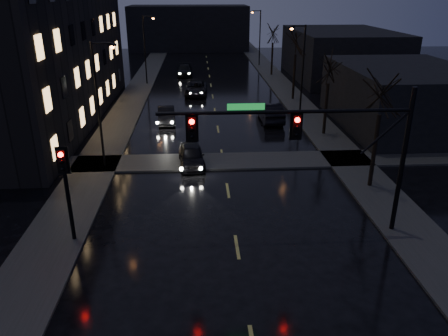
{
  "coord_description": "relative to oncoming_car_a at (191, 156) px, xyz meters",
  "views": [
    {
      "loc": [
        -1.62,
        -8.89,
        10.85
      ],
      "look_at": [
        -0.49,
        9.68,
        3.2
      ],
      "focal_mm": 35.0,
      "sensor_mm": 36.0,
      "label": 1
    }
  ],
  "objects": [
    {
      "name": "oncoming_car_a",
      "position": [
        0.0,
        0.0,
        0.0
      ],
      "size": [
        1.94,
        4.13,
        1.37
      ],
      "primitive_type": "imported",
      "rotation": [
        0.0,
        0.0,
        0.08
      ],
      "color": "black",
      "rests_on": "ground"
    },
    {
      "name": "tree_near",
      "position": [
        10.53,
        -4.08,
        5.53
      ],
      "size": [
        3.52,
        3.52,
        8.08
      ],
      "color": "black",
      "rests_on": "ground"
    },
    {
      "name": "streetlight_r_mid",
      "position": [
        9.72,
        11.92,
        4.09
      ],
      "size": [
        1.53,
        0.28,
        8.0
      ],
      "color": "black",
      "rests_on": "ground"
    },
    {
      "name": "sidewalk_cross",
      "position": [
        2.13,
        0.42,
        -0.62
      ],
      "size": [
        40.0,
        3.0,
        0.12
      ],
      "primitive_type": "cube",
      "color": "#2D2D2B",
      "rests_on": "ground"
    },
    {
      "name": "lead_car",
      "position": [
        6.85,
        10.04,
        0.13
      ],
      "size": [
        1.86,
        5.0,
        1.63
      ],
      "primitive_type": "imported",
      "rotation": [
        0.0,
        0.0,
        3.17
      ],
      "color": "black",
      "rests_on": "ground"
    },
    {
      "name": "sidewalk_left",
      "position": [
        -6.37,
        16.92,
        -0.62
      ],
      "size": [
        3.0,
        140.0,
        0.12
      ],
      "primitive_type": "cube",
      "color": "#2D2D2B",
      "rests_on": "ground"
    },
    {
      "name": "apartment_block",
      "position": [
        -14.37,
        11.92,
        5.32
      ],
      "size": [
        12.0,
        30.0,
        12.0
      ],
      "primitive_type": "cube",
      "color": "black",
      "rests_on": "ground"
    },
    {
      "name": "oncoming_car_d",
      "position": [
        -1.16,
        32.55,
        0.04
      ],
      "size": [
        2.04,
        5.0,
        1.45
      ],
      "primitive_type": "imported",
      "rotation": [
        0.0,
        0.0,
        0.0
      ],
      "color": "black",
      "rests_on": "ground"
    },
    {
      "name": "tree_far",
      "position": [
        10.53,
        31.92,
        5.38
      ],
      "size": [
        3.43,
        3.43,
        7.88
      ],
      "color": "black",
      "rests_on": "ground"
    },
    {
      "name": "commercial_right_far",
      "position": [
        19.13,
        29.92,
        2.32
      ],
      "size": [
        12.0,
        18.0,
        6.0
      ],
      "primitive_type": "cube",
      "color": "black",
      "rests_on": "ground"
    },
    {
      "name": "signal_mast",
      "position": [
        5.98,
        -9.08,
        4.19
      ],
      "size": [
        11.11,
        0.41,
        7.0
      ],
      "color": "black",
      "rests_on": "ground"
    },
    {
      "name": "tree_mid_b",
      "position": [
        10.53,
        17.92,
        5.93
      ],
      "size": [
        3.74,
        3.74,
        8.59
      ],
      "color": "black",
      "rests_on": "ground"
    },
    {
      "name": "far_block",
      "position": [
        -0.87,
        59.92,
        3.32
      ],
      "size": [
        22.0,
        10.0,
        8.0
      ],
      "primitive_type": "cube",
      "color": "black",
      "rests_on": "ground"
    },
    {
      "name": "commercial_right_near",
      "position": [
        17.63,
        7.92,
        1.82
      ],
      "size": [
        10.0,
        14.0,
        5.0
      ],
      "primitive_type": "cube",
      "color": "black",
      "rests_on": "ground"
    },
    {
      "name": "sidewalk_right",
      "position": [
        10.63,
        16.92,
        -0.62
      ],
      "size": [
        3.0,
        140.0,
        0.12
      ],
      "primitive_type": "cube",
      "color": "#2D2D2B",
      "rests_on": "ground"
    },
    {
      "name": "signal_pole_left",
      "position": [
        -5.37,
        -9.09,
        2.33
      ],
      "size": [
        0.35,
        0.41,
        4.53
      ],
      "color": "black",
      "rests_on": "ground"
    },
    {
      "name": "streetlight_r_far",
      "position": [
        9.72,
        39.92,
        4.09
      ],
      "size": [
        1.53,
        0.28,
        8.0
      ],
      "color": "black",
      "rests_on": "ground"
    },
    {
      "name": "tree_mid_a",
      "position": [
        10.53,
        5.92,
        5.14
      ],
      "size": [
        3.3,
        3.3,
        7.58
      ],
      "color": "black",
      "rests_on": "ground"
    },
    {
      "name": "streetlight_l_near",
      "position": [
        -5.45,
        -0.08,
        4.09
      ],
      "size": [
        1.53,
        0.28,
        8.0
      ],
      "color": "black",
      "rests_on": "ground"
    },
    {
      "name": "streetlight_l_far",
      "position": [
        -5.45,
        26.92,
        4.09
      ],
      "size": [
        1.53,
        0.28,
        8.0
      ],
      "color": "black",
      "rests_on": "ground"
    },
    {
      "name": "oncoming_car_c",
      "position": [
        0.33,
        20.83,
        0.01
      ],
      "size": [
        2.59,
        5.14,
        1.4
      ],
      "primitive_type": "imported",
      "rotation": [
        0.0,
        0.0,
        -0.05
      ],
      "color": "black",
      "rests_on": "ground"
    },
    {
      "name": "oncoming_car_b",
      "position": [
        -2.27,
        10.11,
        -0.01
      ],
      "size": [
        1.77,
        4.19,
        1.35
      ],
      "primitive_type": "imported",
      "rotation": [
        0.0,
        0.0,
        0.09
      ],
      "color": "black",
      "rests_on": "ground"
    }
  ]
}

